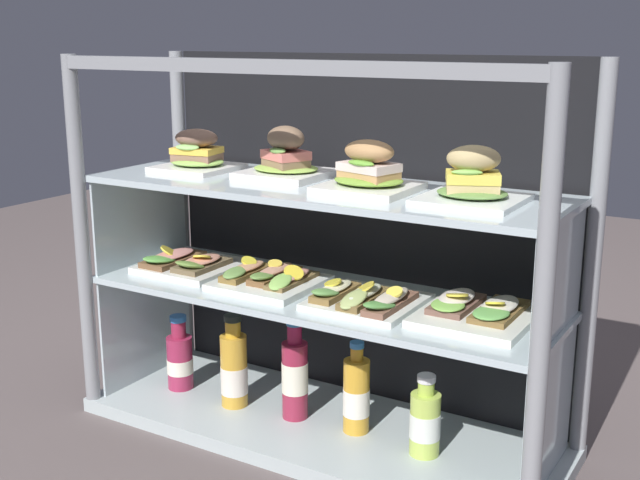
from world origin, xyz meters
name	(u,v)px	position (x,y,z in m)	size (l,w,h in m)	color
ground_plane	(320,437)	(0.00, 0.00, -0.01)	(6.00, 6.00, 0.02)	#5C504E
case_base_deck	(320,427)	(0.00, 0.00, 0.02)	(1.21, 0.43, 0.04)	#B4C1C2
case_frame	(341,229)	(0.00, 0.10, 0.51)	(1.21, 0.43, 0.93)	gray
riser_lower_tier	(320,361)	(0.00, 0.00, 0.20)	(1.14, 0.35, 0.32)	silver
shelf_lower_glass	(320,296)	(0.00, 0.00, 0.36)	(1.16, 0.37, 0.02)	silver
riser_upper_tier	(320,243)	(0.00, 0.00, 0.50)	(1.14, 0.35, 0.25)	silver
shelf_upper_glass	(320,189)	(0.00, 0.00, 0.63)	(1.16, 0.37, 0.02)	silver
plated_roll_sandwich_near_left_corner	(197,155)	(-0.38, 0.02, 0.68)	(0.19, 0.19, 0.11)	white
plated_roll_sandwich_near_right_corner	(286,160)	(-0.13, 0.05, 0.68)	(0.20, 0.20, 0.13)	white
plated_roll_sandwich_mid_left	(369,173)	(0.13, -0.01, 0.68)	(0.20, 0.20, 0.12)	white
plated_roll_sandwich_mid_right	(473,182)	(0.38, -0.01, 0.68)	(0.21, 0.21, 0.12)	white
open_sandwich_tray_near_left_corner	(189,263)	(-0.40, -0.01, 0.39)	(0.24, 0.24, 0.06)	white
open_sandwich_tray_near_right_corner	(269,279)	(-0.14, -0.02, 0.39)	(0.24, 0.24, 0.06)	white
open_sandwich_tray_left_of_center	(365,299)	(0.14, -0.04, 0.39)	(0.24, 0.25, 0.06)	white
open_sandwich_tray_far_left	(476,311)	(0.39, 0.01, 0.39)	(0.24, 0.24, 0.06)	white
juice_bottle_tucked_behind	(180,359)	(-0.43, -0.02, 0.12)	(0.07, 0.07, 0.21)	#9D2648
juice_bottle_front_middle	(234,370)	(-0.24, -0.03, 0.13)	(0.07, 0.07, 0.25)	gold
juice_bottle_front_left_end	(295,376)	(-0.07, -0.01, 0.15)	(0.07, 0.07, 0.26)	maroon
juice_bottle_back_left	(357,395)	(0.10, 0.00, 0.13)	(0.07, 0.07, 0.23)	gold
juice_bottle_front_second	(425,422)	(0.29, -0.02, 0.12)	(0.07, 0.07, 0.19)	#B9D255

